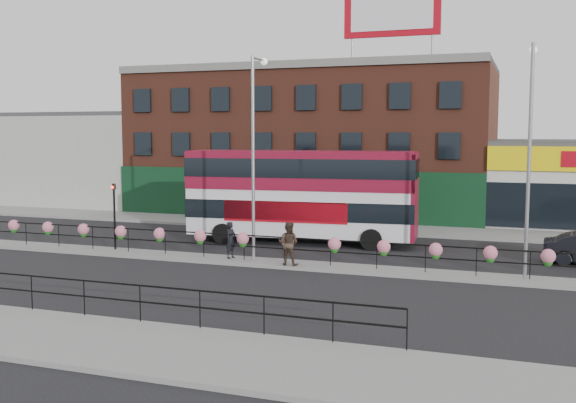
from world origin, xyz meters
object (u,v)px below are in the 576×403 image
(lamp_column_west, at_px, (255,140))
(lamp_column_east, at_px, (530,140))
(double_decker_bus, at_px, (302,187))
(pedestrian_a, at_px, (231,240))
(pedestrian_b, at_px, (288,243))

(lamp_column_west, bearing_deg, lamp_column_east, 0.02)
(double_decker_bus, distance_m, lamp_column_west, 6.20)
(pedestrian_a, distance_m, lamp_column_east, 13.32)
(double_decker_bus, height_order, lamp_column_west, lamp_column_west)
(double_decker_bus, bearing_deg, lamp_column_west, -92.94)
(lamp_column_west, xyz_separation_m, lamp_column_east, (11.42, 0.00, 0.03))
(double_decker_bus, distance_m, lamp_column_east, 12.74)
(double_decker_bus, xyz_separation_m, pedestrian_b, (1.58, -6.52, -1.89))
(pedestrian_a, relative_size, pedestrian_b, 0.88)
(pedestrian_a, xyz_separation_m, lamp_column_east, (12.52, 0.24, 4.53))
(pedestrian_a, relative_size, lamp_column_east, 0.18)
(double_decker_bus, xyz_separation_m, lamp_column_east, (11.13, -5.66, 2.53))
(pedestrian_a, distance_m, lamp_column_west, 4.64)
(pedestrian_b, xyz_separation_m, lamp_column_west, (-1.87, 0.85, 4.39))
(pedestrian_a, height_order, lamp_column_west, lamp_column_west)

